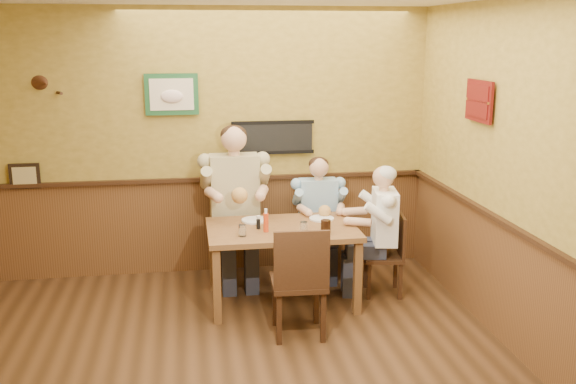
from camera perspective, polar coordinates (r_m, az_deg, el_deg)
name	(u,v)px	position (r m, az deg, el deg)	size (l,w,h in m)	color
room	(217,157)	(4.47, -6.34, 3.10)	(5.02, 5.03, 2.81)	#331F0F
dining_table	(282,236)	(6.07, -0.54, -3.96)	(1.40, 0.90, 0.75)	brown
chair_back_left	(235,232)	(6.72, -4.70, -3.53)	(0.47, 0.47, 1.02)	#392212
chair_back_right	(318,238)	(6.86, 2.65, -4.09)	(0.37, 0.37, 0.80)	#392212
chair_right_end	(383,254)	(6.41, 8.46, -5.51)	(0.38, 0.38, 0.81)	#392212
chair_near_side	(298,280)	(5.48, 0.93, -7.79)	(0.46, 0.46, 0.99)	#392212
diner_tan_shirt	(235,211)	(6.66, -4.73, -1.73)	(0.68, 0.68, 1.46)	#C6B988
diner_blue_polo	(318,222)	(6.81, 2.67, -2.71)	(0.53, 0.53, 1.15)	#8AB0CF
diner_white_elder	(384,238)	(6.35, 8.52, -4.03)	(0.54, 0.54, 1.16)	white
water_glass_left	(242,230)	(5.77, -4.07, -3.43)	(0.07, 0.07, 0.11)	white
water_glass_mid	(304,227)	(5.85, 1.41, -3.17)	(0.07, 0.07, 0.11)	white
cola_tumbler	(326,226)	(5.87, 3.37, -3.07)	(0.09, 0.09, 0.12)	black
hot_sauce_bottle	(266,221)	(5.88, -1.98, -2.63)	(0.05, 0.05, 0.20)	red
salt_shaker	(259,221)	(6.08, -2.64, -2.56)	(0.04, 0.04, 0.09)	white
pepper_shaker	(258,224)	(5.98, -2.66, -2.87)	(0.04, 0.04, 0.09)	black
plate_far_left	(255,220)	(6.24, -2.96, -2.51)	(0.26, 0.26, 0.02)	white
plate_far_right	(322,218)	(6.30, 3.00, -2.36)	(0.24, 0.24, 0.02)	silver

